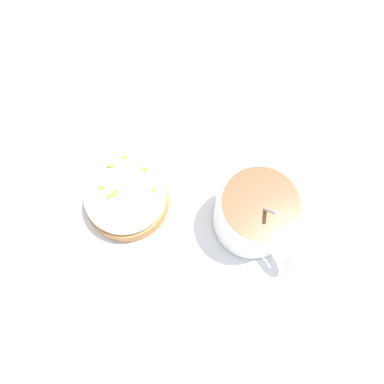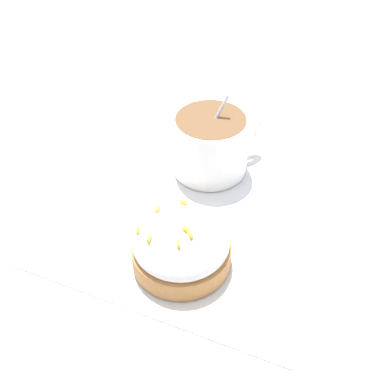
{
  "view_description": "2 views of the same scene",
  "coord_description": "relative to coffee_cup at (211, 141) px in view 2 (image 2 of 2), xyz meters",
  "views": [
    {
      "loc": [
        -0.04,
        0.13,
        0.46
      ],
      "look_at": [
        0.0,
        -0.01,
        0.04
      ],
      "focal_mm": 35.0,
      "sensor_mm": 36.0,
      "label": 1
    },
    {
      "loc": [
        0.36,
        0.11,
        0.38
      ],
      "look_at": [
        0.01,
        -0.0,
        0.04
      ],
      "focal_mm": 42.0,
      "sensor_mm": 36.0,
      "label": 2
    }
  ],
  "objects": [
    {
      "name": "ground_plane",
      "position": [
        0.08,
        0.0,
        -0.04
      ],
      "size": [
        3.0,
        3.0,
        0.0
      ],
      "primitive_type": "plane",
      "color": "#B2B2B7"
    },
    {
      "name": "paper_napkin",
      "position": [
        0.08,
        0.0,
        -0.04
      ],
      "size": [
        0.32,
        0.32,
        0.0
      ],
      "color": "white",
      "rests_on": "ground_plane"
    },
    {
      "name": "coffee_cup",
      "position": [
        0.0,
        0.0,
        0.0
      ],
      "size": [
        0.11,
        0.1,
        0.1
      ],
      "color": "white",
      "rests_on": "paper_napkin"
    },
    {
      "name": "frosted_pastry",
      "position": [
        0.16,
        0.01,
        -0.02
      ],
      "size": [
        0.1,
        0.1,
        0.06
      ],
      "color": "#B2753D",
      "rests_on": "paper_napkin"
    }
  ]
}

